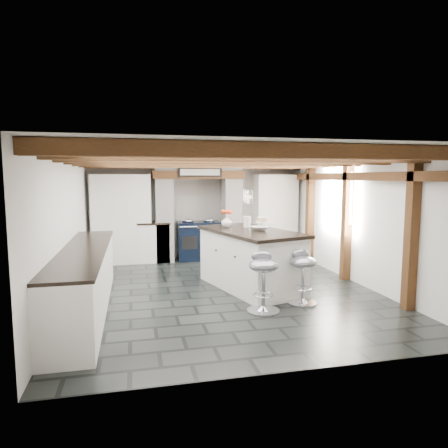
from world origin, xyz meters
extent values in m
plane|color=black|center=(0.00, 0.00, 0.00)|extent=(6.00, 6.00, 0.00)
plane|color=silver|center=(0.00, 3.00, 1.15)|extent=(5.00, 0.00, 5.00)
plane|color=silver|center=(-2.50, 0.00, 1.15)|extent=(0.00, 6.00, 6.00)
plane|color=silver|center=(2.50, 0.00, 1.15)|extent=(0.00, 6.00, 6.00)
plane|color=white|center=(0.00, 0.00, 2.30)|extent=(6.00, 6.00, 0.00)
cube|color=white|center=(-0.80, 2.70, 0.95)|extent=(0.40, 0.60, 1.90)
cube|color=white|center=(0.80, 2.70, 0.95)|extent=(0.40, 0.60, 1.90)
cube|color=#593419|center=(0.00, 2.70, 1.99)|extent=(2.10, 0.65, 0.18)
cube|color=white|center=(0.00, 2.70, 2.15)|extent=(2.00, 0.60, 0.31)
cube|color=black|center=(0.00, 2.38, 2.05)|extent=(1.00, 0.03, 0.22)
cube|color=silver|center=(0.00, 2.36, 2.05)|extent=(0.90, 0.01, 0.14)
cube|color=white|center=(-1.75, 2.70, 1.00)|extent=(1.30, 0.58, 2.00)
cube|color=white|center=(1.90, 2.70, 1.00)|extent=(1.00, 0.58, 2.00)
cube|color=white|center=(-2.20, -0.60, 0.44)|extent=(0.60, 3.80, 0.88)
cube|color=black|center=(-2.20, -0.60, 0.90)|extent=(0.64, 3.80, 0.04)
cube|color=white|center=(-1.05, 2.70, 0.44)|extent=(0.70, 0.60, 0.88)
cube|color=black|center=(-1.05, 2.70, 0.90)|extent=(0.74, 0.64, 0.04)
cube|color=#593419|center=(2.42, 0.00, 1.95)|extent=(0.15, 5.80, 0.14)
plane|color=white|center=(2.48, 0.60, 1.55)|extent=(0.00, 0.90, 0.90)
cube|color=#593419|center=(0.00, -2.60, 2.21)|extent=(5.00, 0.16, 0.16)
cube|color=#593419|center=(0.00, -1.73, 2.21)|extent=(5.00, 0.16, 0.16)
cube|color=#593419|center=(0.00, -0.87, 2.21)|extent=(5.00, 0.16, 0.16)
cube|color=#593419|center=(0.00, 0.00, 2.21)|extent=(5.00, 0.16, 0.16)
cube|color=#593419|center=(0.00, 0.87, 2.21)|extent=(5.00, 0.16, 0.16)
cube|color=#593419|center=(0.00, 1.73, 2.21)|extent=(5.00, 0.16, 0.16)
cube|color=#593419|center=(0.00, 2.60, 2.21)|extent=(5.00, 0.16, 0.16)
cube|color=#593419|center=(2.42, -1.60, 1.15)|extent=(0.15, 0.15, 2.30)
cube|color=#593419|center=(2.42, 0.20, 1.15)|extent=(0.15, 0.15, 2.30)
cube|color=#593419|center=(2.42, 1.80, 1.15)|extent=(0.15, 0.15, 2.30)
cylinder|color=black|center=(0.45, -0.05, 1.93)|extent=(0.01, 0.01, 0.56)
cylinder|color=white|center=(0.45, -0.05, 1.60)|extent=(0.09, 0.09, 0.22)
cylinder|color=black|center=(0.50, 0.25, 1.93)|extent=(0.01, 0.01, 0.56)
cylinder|color=white|center=(0.50, 0.25, 1.60)|extent=(0.09, 0.09, 0.22)
cylinder|color=black|center=(0.55, 0.55, 1.93)|extent=(0.01, 0.01, 0.56)
cylinder|color=white|center=(0.55, 0.55, 1.60)|extent=(0.09, 0.09, 0.22)
cube|color=black|center=(0.00, 2.68, 0.45)|extent=(1.00, 0.60, 0.90)
ellipsoid|color=silver|center=(-0.25, 2.68, 0.93)|extent=(0.28, 0.28, 0.11)
ellipsoid|color=silver|center=(0.25, 2.68, 0.93)|extent=(0.28, 0.28, 0.11)
cylinder|color=silver|center=(0.00, 2.36, 0.82)|extent=(0.95, 0.03, 0.03)
cube|color=black|center=(-0.25, 2.38, 0.45)|extent=(0.35, 0.02, 0.30)
cube|color=black|center=(0.25, 2.38, 0.45)|extent=(0.35, 0.02, 0.30)
cube|color=white|center=(0.49, 0.03, 0.49)|extent=(1.50, 2.18, 0.97)
cube|color=black|center=(0.49, 0.03, 1.00)|extent=(1.61, 2.29, 0.06)
imported|color=white|center=(0.18, 0.52, 1.13)|extent=(0.25, 0.25, 0.21)
ellipsoid|color=red|center=(0.18, 0.52, 1.30)|extent=(0.22, 0.22, 0.13)
cylinder|color=white|center=(0.54, 0.45, 1.13)|extent=(0.13, 0.13, 0.20)
imported|color=white|center=(0.63, -0.05, 1.06)|extent=(0.35, 0.35, 0.07)
cylinder|color=white|center=(0.74, 0.16, 1.08)|extent=(0.06, 0.06, 0.11)
cylinder|color=white|center=(0.74, 0.16, 1.15)|extent=(0.24, 0.24, 0.02)
cylinder|color=tan|center=(0.74, 0.16, 1.19)|extent=(0.19, 0.19, 0.08)
cylinder|color=silver|center=(1.01, -1.01, 0.02)|extent=(0.45, 0.45, 0.03)
cone|color=silver|center=(1.01, -1.01, 0.06)|extent=(0.20, 0.20, 0.08)
cylinder|color=silver|center=(1.01, -1.01, 0.34)|extent=(0.05, 0.05, 0.56)
torus|color=silver|center=(1.01, -1.01, 0.25)|extent=(0.29, 0.29, 0.02)
ellipsoid|color=gray|center=(1.01, -1.01, 0.66)|extent=(0.43, 0.43, 0.18)
ellipsoid|color=gray|center=(1.00, -0.91, 0.76)|extent=(0.29, 0.13, 0.16)
cylinder|color=silver|center=(0.31, -1.24, 0.02)|extent=(0.47, 0.47, 0.03)
cone|color=silver|center=(0.31, -1.24, 0.06)|extent=(0.22, 0.22, 0.09)
cylinder|color=silver|center=(0.31, -1.24, 0.35)|extent=(0.05, 0.05, 0.59)
torus|color=silver|center=(0.31, -1.24, 0.26)|extent=(0.30, 0.30, 0.02)
ellipsoid|color=gray|center=(0.31, -1.24, 0.69)|extent=(0.55, 0.55, 0.19)
ellipsoid|color=gray|center=(0.34, -1.14, 0.80)|extent=(0.32, 0.21, 0.17)
camera|label=1|loc=(-1.49, -6.55, 1.94)|focal=32.00mm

